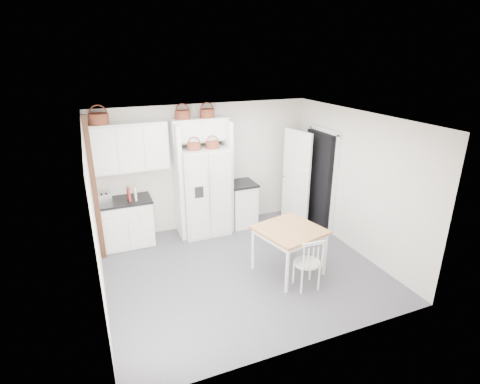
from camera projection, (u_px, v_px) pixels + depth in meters
name	position (u px, v px, depth m)	size (l,w,h in m)	color
floor	(242.00, 269.00, 6.52)	(4.50, 4.50, 0.00)	#424246
ceiling	(242.00, 119.00, 5.61)	(4.50, 4.50, 0.00)	white
wall_back	(205.00, 167.00, 7.80)	(4.50, 4.50, 0.00)	beige
wall_left	(95.00, 222.00, 5.26)	(4.00, 4.00, 0.00)	beige
wall_right	(355.00, 182.00, 6.86)	(4.00, 4.00, 0.00)	beige
refrigerator	(204.00, 191.00, 7.58)	(0.93, 0.75, 1.80)	silver
base_cab_left	(126.00, 223.00, 7.22)	(0.96, 0.61, 0.89)	silver
base_cab_right	(241.00, 204.00, 8.08)	(0.52, 0.62, 0.92)	silver
dining_table	(289.00, 250.00, 6.31)	(0.98, 0.98, 0.81)	#95592C
windsor_chair	(307.00, 263.00, 5.88)	(0.43, 0.39, 0.88)	silver
counter_left	(124.00, 201.00, 7.06)	(1.00, 0.65, 0.04)	black
counter_right	(242.00, 183.00, 7.91)	(0.56, 0.67, 0.04)	black
toaster	(104.00, 198.00, 6.88)	(0.25, 0.14, 0.17)	silver
cookbook_red	(129.00, 194.00, 6.98)	(0.04, 0.16, 0.25)	maroon
cookbook_cream	(135.00, 193.00, 7.02)	(0.04, 0.17, 0.25)	silver
basket_upper_a	(99.00, 119.00, 6.55)	(0.34, 0.34, 0.19)	maroon
basket_bridge_a	(183.00, 115.00, 7.09)	(0.29, 0.29, 0.16)	maroon
basket_bridge_b	(207.00, 113.00, 7.26)	(0.28, 0.28, 0.16)	maroon
basket_fridge_a	(194.00, 147.00, 7.09)	(0.26, 0.26, 0.14)	maroon
basket_fridge_b	(212.00, 145.00, 7.22)	(0.25, 0.25, 0.14)	maroon
upper_cabinet	(129.00, 147.00, 6.90)	(1.40, 0.34, 0.90)	silver
bridge_cabinet	(199.00, 130.00, 7.31)	(1.12, 0.34, 0.45)	silver
fridge_panel_left	(178.00, 182.00, 7.35)	(0.08, 0.60, 2.30)	silver
fridge_panel_right	(227.00, 176.00, 7.72)	(0.08, 0.60, 2.30)	silver
trim_post	(95.00, 191.00, 6.45)	(0.09, 0.09, 2.60)	black
doorway_void	(319.00, 181.00, 7.79)	(0.18, 0.85, 2.05)	black
door_slab	(296.00, 178.00, 7.96)	(0.80, 0.04, 2.05)	white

